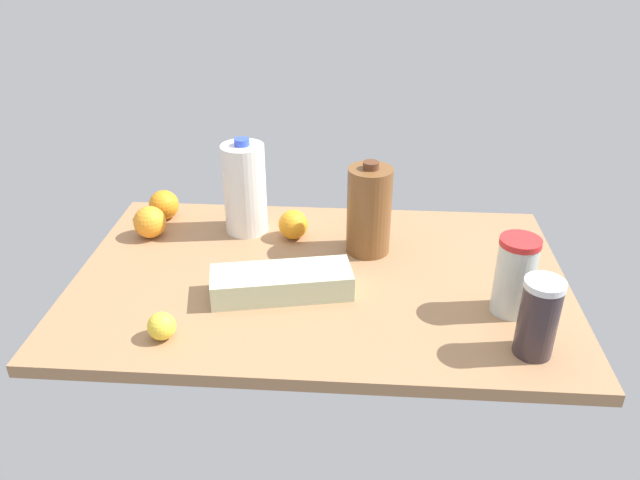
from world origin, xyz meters
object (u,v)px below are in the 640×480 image
(orange_far_back, at_px, (164,205))
(orange_near_front, at_px, (150,222))
(milk_jug, at_px, (245,189))
(tumbler_cup, at_px, (515,276))
(orange_by_jug, at_px, (293,225))
(chocolate_milk_jug, at_px, (369,210))
(lemon_beside_bowl, at_px, (162,326))
(shaker_bottle, at_px, (538,318))
(egg_carton, at_px, (282,283))

(orange_far_back, distance_m, orange_near_front, 0.11)
(milk_jug, bearing_deg, tumbler_cup, -27.67)
(orange_by_jug, bearing_deg, chocolate_milk_jug, -14.92)
(orange_far_back, xyz_separation_m, lemon_beside_bowl, (0.15, -0.55, -0.01))
(chocolate_milk_jug, height_order, orange_far_back, chocolate_milk_jug)
(milk_jug, relative_size, orange_near_front, 3.05)
(milk_jug, relative_size, shaker_bottle, 1.55)
(milk_jug, xyz_separation_m, chocolate_milk_jug, (0.34, -0.09, -0.01))
(chocolate_milk_jug, distance_m, tumbler_cup, 0.41)
(chocolate_milk_jug, xyz_separation_m, tumbler_cup, (0.32, -0.25, -0.02))
(tumbler_cup, bearing_deg, egg_carton, 176.49)
(orange_far_back, bearing_deg, shaker_bottle, -30.58)
(chocolate_milk_jug, xyz_separation_m, lemon_beside_bowl, (-0.43, -0.40, -0.09))
(orange_near_front, bearing_deg, milk_jug, 12.47)
(egg_carton, height_order, lemon_beside_bowl, egg_carton)
(egg_carton, relative_size, tumbler_cup, 1.77)
(shaker_bottle, bearing_deg, egg_carton, 161.66)
(lemon_beside_bowl, bearing_deg, shaker_bottle, 0.40)
(milk_jug, distance_m, egg_carton, 0.35)
(chocolate_milk_jug, xyz_separation_m, orange_far_back, (-0.58, 0.15, -0.07))
(orange_far_back, relative_size, orange_by_jug, 1.05)
(milk_jug, bearing_deg, orange_near_front, -167.53)
(chocolate_milk_jug, height_order, orange_by_jug, chocolate_milk_jug)
(orange_far_back, bearing_deg, milk_jug, -12.49)
(tumbler_cup, relative_size, orange_near_front, 2.10)
(orange_far_back, distance_m, orange_by_jug, 0.39)
(tumbler_cup, bearing_deg, orange_near_front, 162.50)
(shaker_bottle, xyz_separation_m, orange_near_front, (-0.93, 0.43, -0.04))
(shaker_bottle, bearing_deg, orange_near_front, 154.98)
(chocolate_milk_jug, xyz_separation_m, orange_near_front, (-0.59, 0.03, -0.07))
(milk_jug, bearing_deg, shaker_bottle, -36.05)
(tumbler_cup, bearing_deg, milk_jug, 152.33)
(egg_carton, xyz_separation_m, shaker_bottle, (0.54, -0.18, 0.06))
(milk_jug, height_order, orange_by_jug, milk_jug)
(chocolate_milk_jug, bearing_deg, shaker_bottle, -49.81)
(tumbler_cup, bearing_deg, orange_by_jug, 149.56)
(orange_near_front, bearing_deg, lemon_beside_bowl, -69.83)
(tumbler_cup, relative_size, orange_by_jug, 2.29)
(orange_far_back, relative_size, lemon_beside_bowl, 1.41)
(orange_by_jug, bearing_deg, milk_jug, 164.42)
(tumbler_cup, xyz_separation_m, orange_near_front, (-0.91, 0.29, -0.05))
(shaker_bottle, height_order, orange_far_back, shaker_bottle)
(egg_carton, relative_size, orange_near_front, 3.73)
(egg_carton, height_order, orange_far_back, orange_far_back)
(orange_by_jug, distance_m, lemon_beside_bowl, 0.51)
(lemon_beside_bowl, bearing_deg, orange_by_jug, 63.52)
(egg_carton, distance_m, shaker_bottle, 0.57)
(chocolate_milk_jug, relative_size, orange_by_jug, 3.10)
(shaker_bottle, bearing_deg, lemon_beside_bowl, -179.60)
(egg_carton, relative_size, chocolate_milk_jug, 1.31)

